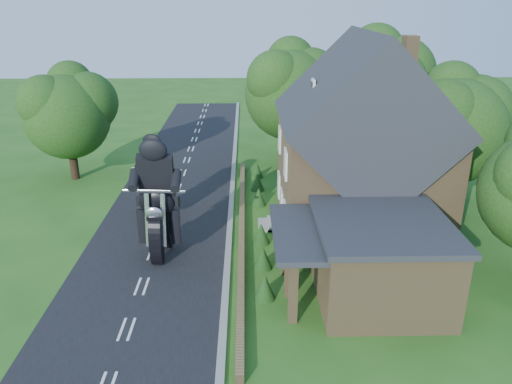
{
  "coord_description": "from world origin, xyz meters",
  "views": [
    {
      "loc": [
        4.56,
        -18.73,
        11.69
      ],
      "look_at": [
        5.04,
        4.0,
        2.8
      ],
      "focal_mm": 35.0,
      "sensor_mm": 36.0,
      "label": 1
    }
  ],
  "objects_px": {
    "house": "(360,149)",
    "motorcycle_lead": "(161,240)",
    "garden_wall": "(242,231)",
    "motorcycle_follow": "(158,205)",
    "annex": "(376,257)"
  },
  "relations": [
    {
      "from": "motorcycle_lead",
      "to": "motorcycle_follow",
      "type": "bearing_deg",
      "value": -74.79
    },
    {
      "from": "motorcycle_lead",
      "to": "motorcycle_follow",
      "type": "distance_m",
      "value": 4.79
    },
    {
      "from": "garden_wall",
      "to": "motorcycle_follow",
      "type": "relative_size",
      "value": 13.94
    },
    {
      "from": "house",
      "to": "garden_wall",
      "type": "bearing_deg",
      "value": -170.83
    },
    {
      "from": "house",
      "to": "motorcycle_lead",
      "type": "distance_m",
      "value": 11.1
    },
    {
      "from": "house",
      "to": "motorcycle_follow",
      "type": "bearing_deg",
      "value": 172.63
    },
    {
      "from": "garden_wall",
      "to": "annex",
      "type": "relative_size",
      "value": 3.12
    },
    {
      "from": "garden_wall",
      "to": "house",
      "type": "bearing_deg",
      "value": 9.17
    },
    {
      "from": "house",
      "to": "motorcycle_lead",
      "type": "relative_size",
      "value": 5.39
    },
    {
      "from": "garden_wall",
      "to": "annex",
      "type": "height_order",
      "value": "annex"
    },
    {
      "from": "garden_wall",
      "to": "motorcycle_lead",
      "type": "xyz_separation_m",
      "value": [
        -3.84,
        -2.28,
        0.68
      ]
    },
    {
      "from": "house",
      "to": "motorcycle_lead",
      "type": "bearing_deg",
      "value": -161.87
    },
    {
      "from": "annex",
      "to": "motorcycle_follow",
      "type": "xyz_separation_m",
      "value": [
        -10.32,
        8.22,
        -1.03
      ]
    },
    {
      "from": "house",
      "to": "annex",
      "type": "height_order",
      "value": "house"
    },
    {
      "from": "annex",
      "to": "motorcycle_follow",
      "type": "relative_size",
      "value": 4.47
    }
  ]
}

